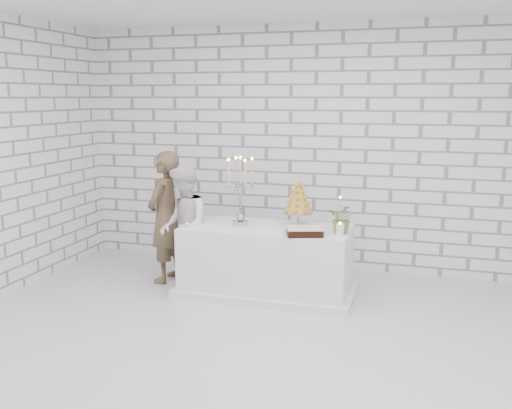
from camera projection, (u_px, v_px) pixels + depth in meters
name	position (u px, v px, depth m)	size (l,w,h in m)	color
ground	(258.00, 348.00, 4.90)	(6.00, 5.00, 0.01)	silver
wall_back	(315.00, 149.00, 6.97)	(6.00, 0.01, 3.00)	white
wall_front	(82.00, 259.00, 2.26)	(6.00, 0.01, 3.00)	white
cake_table	(266.00, 260.00, 6.19)	(1.80, 0.80, 0.75)	white
groom	(166.00, 217.00, 6.56)	(0.56, 0.36, 1.52)	brown
bride	(183.00, 227.00, 6.35)	(0.67, 0.53, 1.39)	white
candelabra	(240.00, 191.00, 6.14)	(0.31, 0.31, 0.76)	#A1A1AB
croquembouche	(298.00, 203.00, 6.11)	(0.33, 0.33, 0.51)	#A5771F
chocolate_cake	(305.00, 231.00, 5.74)	(0.36, 0.25, 0.08)	black
pillar_candle	(340.00, 230.00, 5.72)	(0.08, 0.08, 0.12)	white
extra_taper	(340.00, 213.00, 6.05)	(0.06, 0.06, 0.32)	beige
flowers	(343.00, 218.00, 5.82)	(0.28, 0.24, 0.31)	#3D6029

